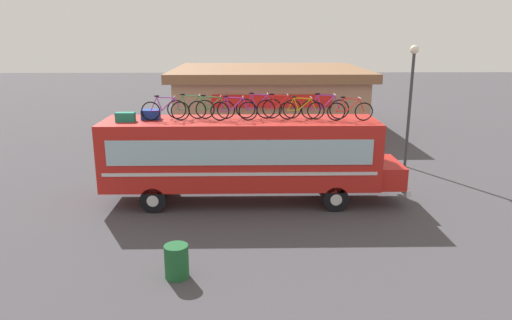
% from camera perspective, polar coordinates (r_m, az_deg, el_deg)
% --- Properties ---
extents(ground_plane, '(120.00, 120.00, 0.00)m').
position_cam_1_polar(ground_plane, '(18.19, -1.82, -4.96)').
color(ground_plane, '#423F44').
extents(bus, '(11.13, 2.51, 3.15)m').
position_cam_1_polar(bus, '(17.64, -1.34, 0.80)').
color(bus, red).
rests_on(bus, ground).
extents(luggage_bag_1, '(0.67, 0.34, 0.33)m').
position_cam_1_polar(luggage_bag_1, '(17.63, -15.44, 5.00)').
color(luggage_bag_1, '#1E7F66').
rests_on(luggage_bag_1, bus).
extents(luggage_bag_2, '(0.63, 0.53, 0.35)m').
position_cam_1_polar(luggage_bag_2, '(17.91, -12.54, 5.37)').
color(luggage_bag_2, '#193899').
rests_on(luggage_bag_2, bus).
extents(rooftop_bicycle_1, '(1.75, 0.44, 0.92)m').
position_cam_1_polar(rooftop_bicycle_1, '(17.48, -10.85, 5.92)').
color(rooftop_bicycle_1, black).
rests_on(rooftop_bicycle_1, bus).
extents(rooftop_bicycle_2, '(1.75, 0.44, 0.94)m').
position_cam_1_polar(rooftop_bicycle_2, '(17.68, -7.85, 6.17)').
color(rooftop_bicycle_2, black).
rests_on(rooftop_bicycle_2, bus).
extents(rooftop_bicycle_3, '(1.73, 0.44, 0.89)m').
position_cam_1_polar(rooftop_bicycle_3, '(17.60, -5.38, 6.15)').
color(rooftop_bicycle_3, black).
rests_on(rooftop_bicycle_3, bus).
extents(rooftop_bicycle_4, '(1.71, 0.44, 0.92)m').
position_cam_1_polar(rooftop_bicycle_4, '(17.18, -2.68, 6.01)').
color(rooftop_bicycle_4, black).
rests_on(rooftop_bicycle_4, bus).
extents(rooftop_bicycle_5, '(1.71, 0.44, 0.97)m').
position_cam_1_polar(rooftop_bicycle_5, '(17.64, 0.34, 6.32)').
color(rooftop_bicycle_5, black).
rests_on(rooftop_bicycle_5, bus).
extents(rooftop_bicycle_6, '(1.67, 0.44, 0.93)m').
position_cam_1_polar(rooftop_bicycle_6, '(17.63, 2.76, 6.26)').
color(rooftop_bicycle_6, black).
rests_on(rooftop_bicycle_6, bus).
extents(rooftop_bicycle_7, '(1.69, 0.44, 0.86)m').
position_cam_1_polar(rooftop_bicycle_7, '(17.48, 5.49, 6.04)').
color(rooftop_bicycle_7, black).
rests_on(rooftop_bicycle_7, bus).
extents(rooftop_bicycle_8, '(1.78, 0.44, 0.97)m').
position_cam_1_polar(rooftop_bicycle_8, '(17.61, 8.29, 6.16)').
color(rooftop_bicycle_8, black).
rests_on(rooftop_bicycle_8, bus).
extents(rooftop_bicycle_9, '(1.66, 0.44, 0.89)m').
position_cam_1_polar(rooftop_bicycle_9, '(17.47, 11.23, 5.85)').
color(rooftop_bicycle_9, black).
rests_on(rooftop_bicycle_9, bus).
extents(roadside_building, '(12.36, 10.68, 3.96)m').
position_cam_1_polar(roadside_building, '(32.26, 1.47, 7.58)').
color(roadside_building, tan).
rests_on(roadside_building, ground).
extents(trash_bin, '(0.63, 0.63, 0.90)m').
position_cam_1_polar(trash_bin, '(12.84, -9.53, -11.93)').
color(trash_bin, '#1E592D').
rests_on(trash_bin, ground).
extents(street_lamp, '(0.40, 0.40, 5.69)m').
position_cam_1_polar(street_lamp, '(23.21, 18.16, 8.16)').
color(street_lamp, '#38383D').
rests_on(street_lamp, ground).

